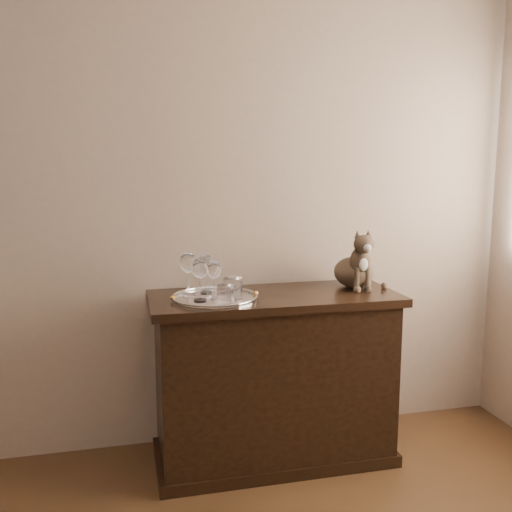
{
  "coord_description": "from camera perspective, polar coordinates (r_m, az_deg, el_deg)",
  "views": [
    {
      "loc": [
        -0.11,
        -0.65,
        1.48
      ],
      "look_at": [
        0.51,
        1.95,
        1.04
      ],
      "focal_mm": 40.0,
      "sensor_mm": 36.0,
      "label": 1
    }
  ],
  "objects": [
    {
      "name": "wall_back",
      "position": [
        2.9,
        -11.34,
        6.62
      ],
      "size": [
        4.0,
        0.1,
        2.7
      ],
      "primitive_type": "cube",
      "color": "tan",
      "rests_on": "ground"
    },
    {
      "name": "sideboard",
      "position": [
        2.88,
        1.8,
        -12.1
      ],
      "size": [
        1.2,
        0.5,
        0.85
      ],
      "primitive_type": null,
      "color": "black",
      "rests_on": "ground"
    },
    {
      "name": "tray",
      "position": [
        2.67,
        -4.12,
        -4.24
      ],
      "size": [
        0.4,
        0.4,
        0.01
      ],
      "primitive_type": "cylinder",
      "color": "silver",
      "rests_on": "sideboard"
    },
    {
      "name": "wine_glass_a",
      "position": [
        2.7,
        -6.8,
        -1.77
      ],
      "size": [
        0.08,
        0.08,
        0.21
      ],
      "primitive_type": null,
      "color": "silver",
      "rests_on": "tray"
    },
    {
      "name": "wine_glass_b",
      "position": [
        2.74,
        -5.05,
        -1.77
      ],
      "size": [
        0.07,
        0.07,
        0.19
      ],
      "primitive_type": null,
      "color": "silver",
      "rests_on": "tray"
    },
    {
      "name": "wine_glass_c",
      "position": [
        2.59,
        -5.6,
        -2.35
      ],
      "size": [
        0.07,
        0.07,
        0.2
      ],
      "primitive_type": null,
      "color": "silver",
      "rests_on": "tray"
    },
    {
      "name": "wine_glass_d",
      "position": [
        2.63,
        -4.24,
        -2.36
      ],
      "size": [
        0.07,
        0.07,
        0.18
      ],
      "primitive_type": null,
      "color": "silver",
      "rests_on": "tray"
    },
    {
      "name": "tumbler_a",
      "position": [
        2.61,
        -2.34,
        -3.29
      ],
      "size": [
        0.09,
        0.09,
        0.1
      ],
      "primitive_type": "cylinder",
      "color": "white",
      "rests_on": "tray"
    },
    {
      "name": "tumbler_b",
      "position": [
        2.54,
        -3.1,
        -3.84
      ],
      "size": [
        0.07,
        0.07,
        0.08
      ],
      "primitive_type": "cylinder",
      "color": "white",
      "rests_on": "tray"
    },
    {
      "name": "cat",
      "position": [
        2.93,
        9.79,
        -0.15
      ],
      "size": [
        0.3,
        0.28,
        0.3
      ],
      "primitive_type": null,
      "rotation": [
        0.0,
        0.0,
        -0.01
      ],
      "color": "#493C2B",
      "rests_on": "sideboard"
    }
  ]
}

